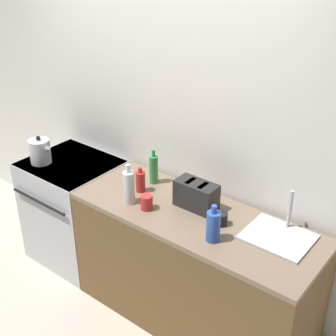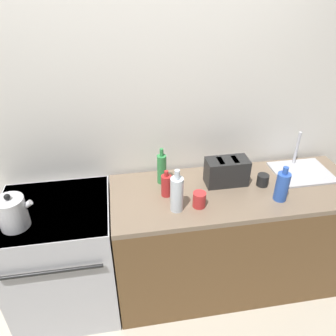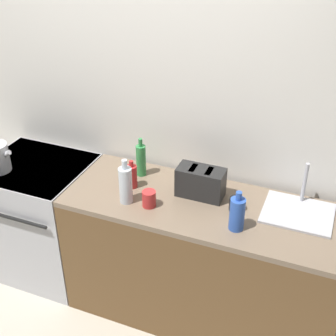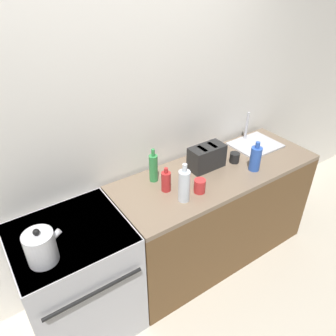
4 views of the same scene
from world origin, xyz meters
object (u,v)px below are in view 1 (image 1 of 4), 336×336
(bottle_green, at_px, (154,169))
(bottle_clear, at_px, (129,187))
(bottle_red, at_px, (140,181))
(cup_black, at_px, (221,219))
(kettle, at_px, (40,151))
(cup_red, at_px, (147,202))
(stove, at_px, (75,209))
(bottle_blue, at_px, (213,226))
(toaster, at_px, (196,195))

(bottle_green, distance_m, bottle_clear, 0.33)
(bottle_red, bearing_deg, cup_black, 0.28)
(cup_black, bearing_deg, kettle, -174.37)
(bottle_red, xyz_separation_m, cup_red, (0.19, -0.15, -0.03))
(bottle_green, xyz_separation_m, bottle_clear, (0.05, -0.32, 0.01))
(stove, bearing_deg, bottle_blue, -5.78)
(bottle_red, height_order, cup_red, bottle_red)
(bottle_red, relative_size, cup_red, 1.84)
(bottle_green, distance_m, cup_red, 0.38)
(toaster, height_order, bottle_green, bottle_green)
(stove, height_order, bottle_green, bottle_green)
(cup_red, xyz_separation_m, cup_black, (0.50, 0.16, -0.01))
(toaster, bearing_deg, bottle_clear, -149.59)
(kettle, bearing_deg, stove, 36.68)
(bottle_blue, xyz_separation_m, cup_black, (-0.05, 0.17, -0.06))
(bottle_red, bearing_deg, stove, -178.58)
(bottle_blue, relative_size, bottle_green, 0.92)
(bottle_clear, distance_m, cup_red, 0.17)
(bottle_green, height_order, bottle_clear, bottle_clear)
(kettle, xyz_separation_m, bottle_clear, (0.98, -0.01, 0.02))
(bottle_clear, bearing_deg, bottle_green, 98.14)
(cup_black, bearing_deg, bottle_clear, -165.58)
(bottle_blue, distance_m, bottle_clear, 0.70)
(stove, xyz_separation_m, kettle, (-0.19, -0.14, 0.55))
(kettle, bearing_deg, bottle_blue, -0.44)
(bottle_blue, height_order, bottle_clear, bottle_clear)
(kettle, distance_m, cup_red, 1.14)
(bottle_clear, relative_size, cup_red, 2.85)
(stove, xyz_separation_m, cup_red, (0.95, -0.14, 0.51))
(bottle_blue, distance_m, bottle_green, 0.82)
(bottle_red, bearing_deg, kettle, -170.50)
(bottle_red, distance_m, cup_black, 0.70)
(bottle_red, height_order, bottle_clear, bottle_clear)
(bottle_clear, bearing_deg, kettle, 179.60)
(bottle_red, bearing_deg, bottle_clear, -76.41)
(bottle_blue, relative_size, bottle_clear, 0.84)
(stove, bearing_deg, bottle_green, 13.37)
(bottle_clear, xyz_separation_m, cup_red, (0.15, 0.01, -0.07))
(toaster, distance_m, bottle_green, 0.46)
(bottle_blue, height_order, bottle_green, bottle_green)
(bottle_green, relative_size, bottle_clear, 0.92)
(toaster, xyz_separation_m, cup_red, (-0.25, -0.23, -0.04))
(toaster, relative_size, bottle_clear, 0.99)
(bottle_red, xyz_separation_m, cup_black, (0.69, 0.00, -0.04))
(stove, height_order, kettle, kettle)
(bottle_red, relative_size, bottle_clear, 0.65)
(cup_red, bearing_deg, bottle_green, 122.08)
(toaster, distance_m, cup_red, 0.34)
(stove, distance_m, cup_black, 1.53)
(bottle_blue, distance_m, bottle_red, 0.76)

